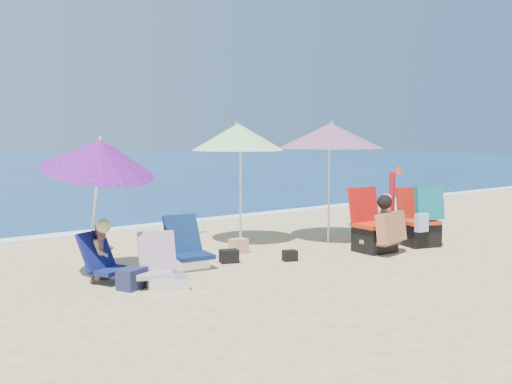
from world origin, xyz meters
TOP-DOWN VIEW (x-y plane):
  - ground at (0.00, 0.00)m, footprint 120.00×120.00m
  - foam at (0.00, 5.10)m, footprint 120.00×0.50m
  - umbrella_turquoise at (1.70, 1.26)m, footprint 2.23×2.23m
  - umbrella_striped at (0.17, 2.11)m, footprint 1.96×1.96m
  - umbrella_blue at (-2.94, 1.16)m, footprint 1.65×1.71m
  - furled_umbrella at (2.60, 0.48)m, footprint 0.23×0.36m
  - chair_navy at (-1.59, 1.10)m, footprint 0.68×0.83m
  - chair_rainbow at (-2.47, 0.31)m, footprint 0.75×0.84m
  - camp_chair_left at (1.63, 0.13)m, footprint 0.70×0.70m
  - camp_chair_right at (2.70, -0.08)m, footprint 0.82×0.81m
  - person_center at (1.66, -0.13)m, footprint 0.74×0.73m
  - person_left at (-2.97, 1.07)m, footprint 0.71×0.69m
  - bag_navy_a at (-2.83, 0.46)m, footprint 0.43×0.38m
  - bag_black_a at (-0.88, 0.97)m, footprint 0.34×0.30m
  - bag_tan at (-0.30, 1.48)m, footprint 0.31×0.23m
  - bag_black_b at (-0.03, 0.46)m, footprint 0.27×0.23m
  - orange_item at (2.21, 0.18)m, footprint 0.20×0.10m

SIDE VIEW (x-z plane):
  - ground at x=0.00m, z-range 0.00..0.00m
  - orange_item at x=2.21m, z-range 0.00..0.03m
  - foam at x=0.00m, z-range 0.00..0.04m
  - bag_black_b at x=-0.03m, z-range 0.00..0.18m
  - bag_black_a at x=-0.88m, z-range 0.00..0.21m
  - bag_tan at x=-0.30m, z-range 0.00..0.25m
  - bag_navy_a at x=-2.83m, z-range 0.00..0.28m
  - chair_rainbow at x=-2.47m, z-range -0.17..0.55m
  - chair_navy at x=-1.59m, z-range -0.18..0.60m
  - camp_chair_left at x=1.63m, z-range -0.22..0.89m
  - camp_chair_right at x=2.70m, z-range -0.16..0.97m
  - person_left at x=-2.97m, z-range -0.04..0.87m
  - person_center at x=1.66m, z-range -0.02..1.02m
  - furled_umbrella at x=2.60m, z-range 0.07..1.57m
  - umbrella_blue at x=-2.94m, z-range 0.68..2.82m
  - umbrella_striped at x=0.17m, z-range 0.86..3.15m
  - umbrella_turquoise at x=1.70m, z-range 0.87..3.18m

